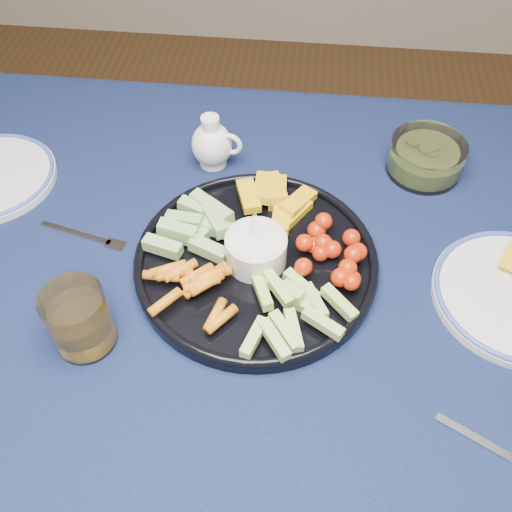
# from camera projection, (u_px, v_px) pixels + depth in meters

# --- Properties ---
(dining_table) EXTENTS (1.67, 1.07, 0.75)m
(dining_table) POSITION_uv_depth(u_px,v_px,m) (194.00, 349.00, 0.85)
(dining_table) COLOR #502B1A
(dining_table) RESTS_ON ground
(crudite_platter) EXTENTS (0.35, 0.35, 0.11)m
(crudite_platter) POSITION_uv_depth(u_px,v_px,m) (254.00, 258.00, 0.82)
(crudite_platter) COLOR black
(crudite_platter) RESTS_ON dining_table
(creamer_pitcher) EXTENTS (0.09, 0.07, 0.09)m
(creamer_pitcher) POSITION_uv_depth(u_px,v_px,m) (212.00, 144.00, 0.94)
(creamer_pitcher) COLOR white
(creamer_pitcher) RESTS_ON dining_table
(pickle_bowl) EXTENTS (0.12, 0.12, 0.06)m
(pickle_bowl) POSITION_uv_depth(u_px,v_px,m) (426.00, 158.00, 0.94)
(pickle_bowl) COLOR silver
(pickle_bowl) RESTS_ON dining_table
(juice_tumbler) EXTENTS (0.08, 0.08, 0.09)m
(juice_tumbler) POSITION_uv_depth(u_px,v_px,m) (80.00, 322.00, 0.72)
(juice_tumbler) COLOR silver
(juice_tumbler) RESTS_ON dining_table
(fork_left) EXTENTS (0.14, 0.05, 0.00)m
(fork_left) POSITION_uv_depth(u_px,v_px,m) (90.00, 237.00, 0.87)
(fork_left) COLOR silver
(fork_left) RESTS_ON dining_table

